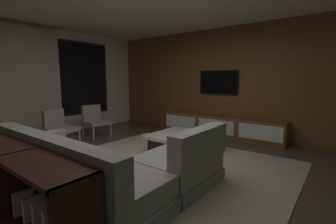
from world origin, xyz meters
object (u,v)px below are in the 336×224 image
object	(u,v)px
accent_chair_near_window	(95,119)
media_console	(221,127)
mounted_tv	(218,82)
console_table_behind_couch	(19,184)
book_stack_on_coffee_table	(196,132)
accent_chair_by_curtain	(59,126)
sectional_couch	(106,171)
coffee_table	(184,143)

from	to	relation	value
accent_chair_near_window	media_console	world-z (taller)	accent_chair_near_window
accent_chair_near_window	mounted_tv	world-z (taller)	mounted_tv
console_table_behind_couch	book_stack_on_coffee_table	bearing A→B (deg)	-2.69
book_stack_on_coffee_table	accent_chair_near_window	distance (m)	2.70
accent_chair_by_curtain	mounted_tv	xyz separation A→B (m)	(3.04, -2.23, 0.92)
accent_chair_by_curtain	console_table_behind_couch	distance (m)	2.91
accent_chair_near_window	accent_chair_by_curtain	xyz separation A→B (m)	(-0.99, -0.12, 0.00)
sectional_couch	book_stack_on_coffee_table	size ratio (longest dim) A/B	9.62
mounted_tv	console_table_behind_couch	distance (m)	4.78
accent_chair_by_curtain	sectional_couch	bearing A→B (deg)	-106.18
console_table_behind_couch	media_console	bearing A→B (deg)	-0.40
coffee_table	console_table_behind_couch	size ratio (longest dim) A/B	0.55
book_stack_on_coffee_table	accent_chair_by_curtain	xyz separation A→B (m)	(-1.43, 2.54, 0.03)
book_stack_on_coffee_table	accent_chair_near_window	world-z (taller)	accent_chair_near_window
media_console	console_table_behind_couch	xyz separation A→B (m)	(-4.51, 0.03, 0.16)
book_stack_on_coffee_table	accent_chair_by_curtain	size ratio (longest dim) A/B	0.33
media_console	console_table_behind_couch	distance (m)	4.51
coffee_table	accent_chair_near_window	bearing A→B (deg)	95.97
accent_chair_by_curtain	accent_chair_near_window	bearing A→B (deg)	6.89
sectional_couch	media_console	distance (m)	3.60
accent_chair_near_window	accent_chair_by_curtain	distance (m)	0.99
coffee_table	mounted_tv	world-z (taller)	mounted_tv
accent_chair_by_curtain	media_console	bearing A→B (deg)	-40.37
coffee_table	media_console	distance (m)	1.62
sectional_couch	accent_chair_near_window	size ratio (longest dim) A/B	3.21
accent_chair_by_curtain	mounted_tv	size ratio (longest dim) A/B	0.76
mounted_tv	console_table_behind_couch	size ratio (longest dim) A/B	0.49
media_console	book_stack_on_coffee_table	bearing A→B (deg)	-175.52
sectional_couch	book_stack_on_coffee_table	xyz separation A→B (m)	(2.16, -0.01, 0.11)
book_stack_on_coffee_table	console_table_behind_couch	distance (m)	3.08
accent_chair_near_window	console_table_behind_couch	world-z (taller)	accent_chair_near_window
coffee_table	book_stack_on_coffee_table	world-z (taller)	book_stack_on_coffee_table
accent_chair_near_window	console_table_behind_couch	xyz separation A→B (m)	(-2.63, -2.52, -0.02)
accent_chair_near_window	media_console	bearing A→B (deg)	-53.67
sectional_couch	coffee_table	world-z (taller)	sectional_couch
sectional_couch	console_table_behind_couch	xyz separation A→B (m)	(-0.91, 0.13, 0.13)
accent_chair_near_window	sectional_couch	bearing A→B (deg)	-122.98
sectional_couch	accent_chair_by_curtain	bearing A→B (deg)	73.82
coffee_table	console_table_behind_couch	xyz separation A→B (m)	(-2.89, -0.02, 0.23)
book_stack_on_coffee_table	accent_chair_by_curtain	distance (m)	2.92
sectional_couch	media_console	world-z (taller)	sectional_couch
coffee_table	book_stack_on_coffee_table	size ratio (longest dim) A/B	4.46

